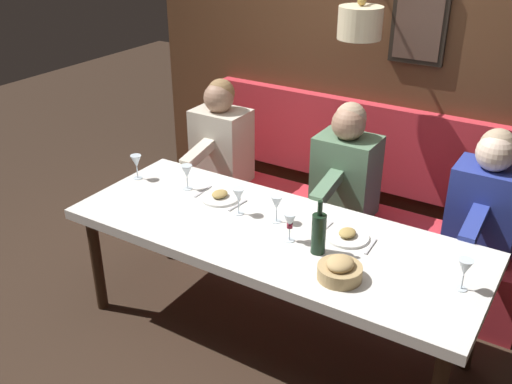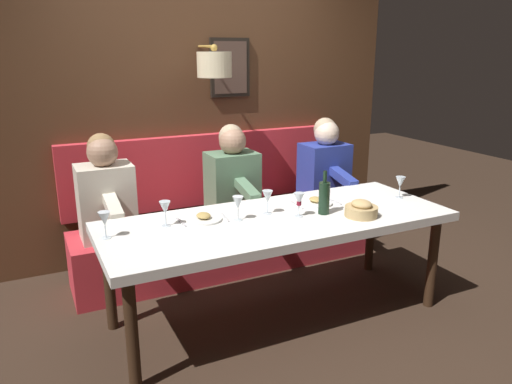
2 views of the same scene
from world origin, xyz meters
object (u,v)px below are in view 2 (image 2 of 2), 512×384
object	(u,v)px
diner_nearest	(325,165)
wine_glass_3	(299,200)
dining_table	(278,226)
wine_bottle	(324,197)
bread_bowl	(361,209)
wine_glass_2	(165,208)
diner_near	(232,176)
diner_middle	(106,191)
wine_glass_0	(238,203)
wine_glass_1	(400,183)
wine_glass_5	(104,219)
wine_glass_4	(268,197)

from	to	relation	value
diner_nearest	wine_glass_3	bearing A→B (deg)	138.63
dining_table	wine_bottle	distance (m)	0.37
wine_glass_3	bread_bowl	world-z (taller)	wine_glass_3
wine_glass_2	bread_bowl	xyz separation A→B (m)	(-0.38, -1.23, -0.07)
diner_near	wine_glass_3	distance (m)	0.93
diner_near	wine_glass_2	size ratio (longest dim) A/B	4.82
diner_middle	wine_glass_3	world-z (taller)	diner_middle
dining_table	wine_glass_2	xyz separation A→B (m)	(0.16, 0.72, 0.18)
diner_nearest	wine_glass_0	distance (m)	1.47
dining_table	wine_bottle	bearing A→B (deg)	-102.43
wine_bottle	wine_glass_2	bearing A→B (deg)	77.55
wine_glass_0	wine_bottle	bearing A→B (deg)	-102.53
dining_table	diner_near	bearing A→B (deg)	-2.88
wine_glass_2	bread_bowl	bearing A→B (deg)	-107.35
wine_glass_1	dining_table	bearing A→B (deg)	89.86
dining_table	diner_near	world-z (taller)	diner_near
diner_middle	wine_glass_3	bearing A→B (deg)	-130.08
diner_near	diner_middle	size ratio (longest dim) A/B	1.00
wine_glass_1	wine_glass_5	size ratio (longest dim) A/B	1.00
diner_near	diner_middle	bearing A→B (deg)	90.00
wine_glass_4	diner_near	bearing A→B (deg)	-5.66
diner_near	wine_bottle	xyz separation A→B (m)	(-0.95, -0.27, 0.04)
diner_near	wine_glass_1	bearing A→B (deg)	-131.78
wine_glass_5	wine_glass_2	bearing A→B (deg)	-82.54
diner_middle	bread_bowl	size ratio (longest dim) A/B	3.60
diner_nearest	bread_bowl	size ratio (longest dim) A/B	3.60
wine_bottle	bread_bowl	xyz separation A→B (m)	(-0.16, -0.19, -0.07)
diner_middle	wine_glass_0	xyz separation A→B (m)	(-0.82, -0.70, 0.04)
wine_glass_3	bread_bowl	xyz separation A→B (m)	(-0.18, -0.38, -0.07)
diner_nearest	wine_glass_5	distance (m)	2.19
wine_bottle	wine_glass_0	bearing A→B (deg)	77.47
diner_middle	wine_glass_0	world-z (taller)	diner_middle
dining_table	wine_bottle	xyz separation A→B (m)	(-0.07, -0.31, 0.18)
diner_middle	wine_glass_1	distance (m)	2.19
dining_table	wine_glass_1	world-z (taller)	wine_glass_1
wine_glass_0	wine_glass_1	bearing A→B (deg)	-92.75
diner_nearest	diner_middle	distance (m)	1.92
diner_nearest	wine_bottle	distance (m)	1.14
dining_table	wine_glass_4	distance (m)	0.21
wine_glass_2	wine_glass_5	distance (m)	0.38
wine_glass_1	wine_glass_4	distance (m)	1.07
diner_nearest	wine_glass_5	bearing A→B (deg)	110.65
wine_bottle	diner_nearest	bearing A→B (deg)	-33.67
bread_bowl	diner_middle	bearing A→B (deg)	53.20
wine_glass_2	bread_bowl	size ratio (longest dim) A/B	0.75
wine_glass_3	wine_glass_4	world-z (taller)	same
wine_glass_0	bread_bowl	world-z (taller)	wine_glass_0
wine_glass_1	wine_glass_5	distance (m)	2.14
wine_glass_0	wine_glass_3	distance (m)	0.41
wine_glass_0	wine_glass_1	world-z (taller)	same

